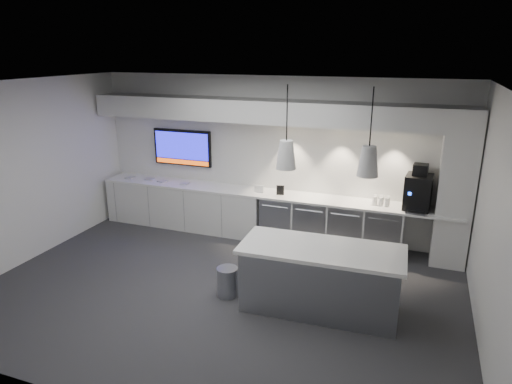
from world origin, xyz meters
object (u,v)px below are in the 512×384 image
at_px(wall_tv, 182,148).
at_px(coffee_machine, 418,191).
at_px(island, 320,278).
at_px(bin, 228,282).

relative_size(wall_tv, coffee_machine, 1.64).
bearing_deg(wall_tv, island, -35.31).
distance_m(wall_tv, island, 4.31).
height_order(wall_tv, bin, wall_tv).
bearing_deg(coffee_machine, bin, -132.68).
distance_m(bin, coffee_machine, 3.50).
bearing_deg(bin, wall_tv, 129.39).
height_order(bin, coffee_machine, coffee_machine).
bearing_deg(island, wall_tv, 142.61).
xyz_separation_m(island, bin, (-1.34, -0.10, -0.25)).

